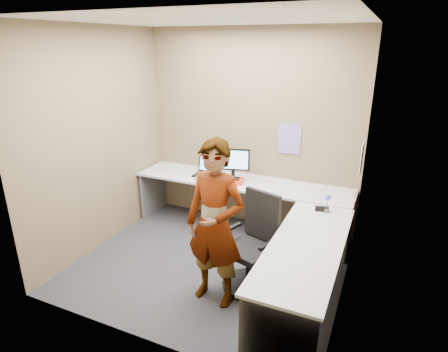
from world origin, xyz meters
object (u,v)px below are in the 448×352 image
at_px(desk, 257,213).
at_px(office_chair, 252,251).
at_px(person, 215,225).
at_px(monitor, 233,161).

relative_size(desk, office_chair, 2.89).
distance_m(desk, person, 0.95).
bearing_deg(person, desk, 88.04).
xyz_separation_m(monitor, person, (0.40, -1.40, -0.18)).
xyz_separation_m(desk, office_chair, (0.15, -0.54, -0.17)).
xyz_separation_m(monitor, office_chair, (0.67, -1.04, -0.61)).
bearing_deg(desk, monitor, 136.10).
bearing_deg(office_chair, desk, 123.66).
height_order(office_chair, person, person).
bearing_deg(person, monitor, 111.14).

